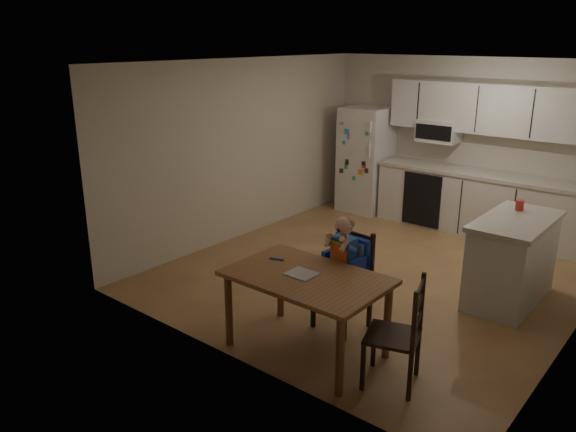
{
  "coord_description": "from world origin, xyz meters",
  "views": [
    {
      "loc": [
        3.2,
        -5.62,
        2.77
      ],
      "look_at": [
        -0.29,
        -1.39,
        1.01
      ],
      "focal_mm": 35.0,
      "sensor_mm": 36.0,
      "label": 1
    }
  ],
  "objects_px": {
    "red_cup": "(520,205)",
    "chair_booster": "(346,260)",
    "kitchen_island": "(512,260)",
    "refrigerator": "(366,159)",
    "dining_table": "(307,286)",
    "chair_side": "(405,327)"
  },
  "relations": [
    {
      "from": "red_cup",
      "to": "chair_side",
      "type": "relative_size",
      "value": 0.12
    },
    {
      "from": "refrigerator",
      "to": "dining_table",
      "type": "relative_size",
      "value": 1.21
    },
    {
      "from": "refrigerator",
      "to": "kitchen_island",
      "type": "xyz_separation_m",
      "value": [
        3.05,
        -1.9,
        -0.38
      ]
    },
    {
      "from": "dining_table",
      "to": "chair_side",
      "type": "height_order",
      "value": "chair_side"
    },
    {
      "from": "refrigerator",
      "to": "dining_table",
      "type": "height_order",
      "value": "refrigerator"
    },
    {
      "from": "kitchen_island",
      "to": "chair_side",
      "type": "distance_m",
      "value": 2.17
    },
    {
      "from": "red_cup",
      "to": "chair_booster",
      "type": "distance_m",
      "value": 2.2
    },
    {
      "from": "red_cup",
      "to": "dining_table",
      "type": "xyz_separation_m",
      "value": [
        -0.98,
        -2.56,
        -0.35
      ]
    },
    {
      "from": "refrigerator",
      "to": "chair_booster",
      "type": "xyz_separation_m",
      "value": [
        1.98,
        -3.52,
        -0.15
      ]
    },
    {
      "from": "refrigerator",
      "to": "dining_table",
      "type": "xyz_separation_m",
      "value": [
        1.97,
        -4.14,
        -0.2
      ]
    },
    {
      "from": "refrigerator",
      "to": "red_cup",
      "type": "relative_size",
      "value": 14.87
    },
    {
      "from": "chair_booster",
      "to": "chair_side",
      "type": "distance_m",
      "value": 1.09
    },
    {
      "from": "kitchen_island",
      "to": "dining_table",
      "type": "height_order",
      "value": "kitchen_island"
    },
    {
      "from": "kitchen_island",
      "to": "red_cup",
      "type": "bearing_deg",
      "value": 105.14
    },
    {
      "from": "chair_side",
      "to": "refrigerator",
      "type": "bearing_deg",
      "value": -162.29
    },
    {
      "from": "kitchen_island",
      "to": "dining_table",
      "type": "relative_size",
      "value": 0.91
    },
    {
      "from": "kitchen_island",
      "to": "chair_booster",
      "type": "relative_size",
      "value": 1.1
    },
    {
      "from": "refrigerator",
      "to": "dining_table",
      "type": "distance_m",
      "value": 4.59
    },
    {
      "from": "kitchen_island",
      "to": "red_cup",
      "type": "relative_size",
      "value": 11.14
    },
    {
      "from": "kitchen_island",
      "to": "red_cup",
      "type": "height_order",
      "value": "red_cup"
    },
    {
      "from": "chair_side",
      "to": "chair_booster",
      "type": "bearing_deg",
      "value": -137.91
    },
    {
      "from": "refrigerator",
      "to": "kitchen_island",
      "type": "relative_size",
      "value": 1.34
    }
  ]
}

